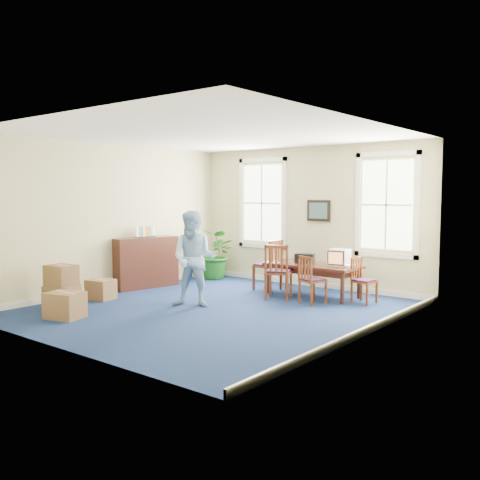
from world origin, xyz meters
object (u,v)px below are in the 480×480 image
Objects in this scene: man at (194,259)px; cardboard_boxes at (73,286)px; chair_near_left at (279,271)px; credenza at (145,261)px; potted_plant at (215,254)px; conference_table at (313,280)px; crt_tv at (339,258)px.

cardboard_boxes is at bearing -163.50° from man.
cardboard_boxes is at bearing 29.89° from chair_near_left.
credenza is 1.02× the size of cardboard_boxes.
potted_plant is at bearing 87.11° from credenza.
conference_table is at bearing 32.65° from credenza.
chair_near_left is 3.20m from credenza.
man is 2.43m from credenza.
credenza is at bearing -155.85° from conference_table.
credenza is (-3.09, -0.83, 0.04)m from chair_near_left.
cardboard_boxes is at bearing -125.46° from conference_table.
credenza is at bearing 105.76° from cardboard_boxes.
crt_tv is at bearing 48.78° from cardboard_boxes.
crt_tv is 0.28× the size of cardboard_boxes.
crt_tv is (0.58, 0.04, 0.51)m from conference_table.
cardboard_boxes is (0.66, -2.35, -0.17)m from credenza.
man is at bearing -55.71° from potted_plant.
man is 1.21× the size of cardboard_boxes.
conference_table is 1.76× the size of chair_near_left.
credenza is (-3.49, -1.50, 0.27)m from conference_table.
chair_near_left reaches higher than cardboard_boxes.
conference_table is 1.29× the size of credenza.
potted_plant is at bearing -45.19° from chair_near_left.
man is (-0.81, -1.62, 0.35)m from chair_near_left.
potted_plant is at bearing 93.24° from cardboard_boxes.
cardboard_boxes is (0.24, -4.28, -0.20)m from potted_plant.
man reaches higher than cardboard_boxes.
conference_table is 0.77m from crt_tv.
crt_tv is at bearing -166.71° from chair_near_left.
cardboard_boxes reaches higher than conference_table.
conference_table is 2.66m from man.
potted_plant reaches higher than credenza.
cardboard_boxes is (-2.83, -3.85, 0.09)m from conference_table.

